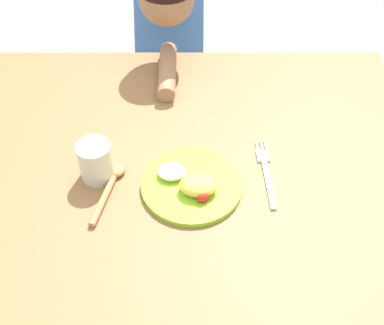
% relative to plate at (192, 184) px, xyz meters
% --- Properties ---
extents(ground_plane, '(8.00, 8.00, 0.00)m').
position_rel_plate_xyz_m(ground_plane, '(-0.05, 0.07, -0.73)').
color(ground_plane, gray).
extents(dining_table, '(1.22, 0.94, 0.71)m').
position_rel_plate_xyz_m(dining_table, '(-0.05, 0.07, -0.09)').
color(dining_table, olive).
rests_on(dining_table, ground_plane).
extents(plate, '(0.23, 0.23, 0.05)m').
position_rel_plate_xyz_m(plate, '(0.00, 0.00, 0.00)').
color(plate, '#90CA2C').
rests_on(plate, dining_table).
extents(fork, '(0.03, 0.22, 0.01)m').
position_rel_plate_xyz_m(fork, '(0.18, 0.05, -0.01)').
color(fork, silver).
rests_on(fork, dining_table).
extents(spoon, '(0.07, 0.19, 0.02)m').
position_rel_plate_xyz_m(spoon, '(-0.19, 0.00, -0.00)').
color(spoon, '#B7834B').
rests_on(spoon, dining_table).
extents(drinking_cup, '(0.08, 0.08, 0.10)m').
position_rel_plate_xyz_m(drinking_cup, '(-0.22, 0.04, 0.03)').
color(drinking_cup, silver).
rests_on(drinking_cup, dining_table).
extents(person, '(0.21, 0.46, 0.98)m').
position_rel_plate_xyz_m(person, '(-0.07, 0.63, -0.20)').
color(person, '#325363').
rests_on(person, ground_plane).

